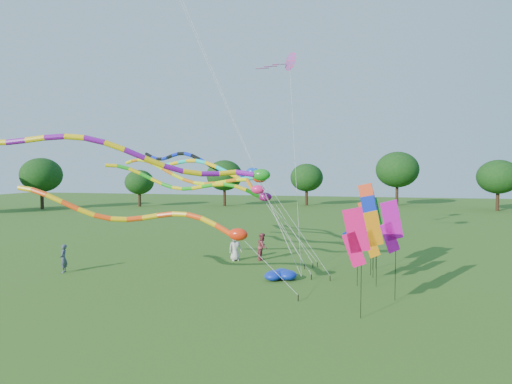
% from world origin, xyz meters
% --- Properties ---
extents(ground, '(160.00, 160.00, 0.00)m').
position_xyz_m(ground, '(0.00, 0.00, 0.00)').
color(ground, '#2A5817').
rests_on(ground, ground).
extents(tree_ring, '(117.21, 118.24, 9.71)m').
position_xyz_m(tree_ring, '(-0.15, 0.15, 5.36)').
color(tree_ring, '#382314').
rests_on(tree_ring, ground).
extents(tube_kite_red, '(13.99, 1.57, 5.86)m').
position_xyz_m(tube_kite_red, '(-4.30, 0.41, 3.72)').
color(tube_kite_red, black).
rests_on(tube_kite_red, ground).
extents(tube_kite_orange, '(13.72, 4.67, 7.47)m').
position_xyz_m(tube_kite_orange, '(-4.29, 7.17, 5.59)').
color(tube_kite_orange, black).
rests_on(tube_kite_orange, ground).
extents(tube_kite_purple, '(15.81, 6.20, 8.47)m').
position_xyz_m(tube_kite_purple, '(-4.18, 1.18, 6.57)').
color(tube_kite_purple, black).
rests_on(tube_kite_purple, ground).
extents(tube_kite_blue, '(13.46, 6.04, 7.99)m').
position_xyz_m(tube_kite_blue, '(-5.05, 9.93, 6.50)').
color(tube_kite_blue, black).
rests_on(tube_kite_blue, ground).
extents(tube_kite_cyan, '(15.54, 4.77, 8.44)m').
position_xyz_m(tube_kite_cyan, '(-5.46, 9.72, 6.29)').
color(tube_kite_cyan, black).
rests_on(tube_kite_cyan, ground).
extents(tube_kite_green, '(13.94, 1.01, 7.09)m').
position_xyz_m(tube_kite_green, '(-4.29, 7.45, 5.04)').
color(tube_kite_green, black).
rests_on(tube_kite_green, ground).
extents(delta_kite_high_c, '(3.72, 5.83, 14.05)m').
position_xyz_m(delta_kite_high_c, '(1.04, 8.97, 13.14)').
color(delta_kite_high_c, black).
rests_on(delta_kite_high_c, ground).
extents(banner_pole_orange, '(1.14, 0.39, 4.01)m').
position_xyz_m(banner_pole_orange, '(6.19, 3.92, 2.75)').
color(banner_pole_orange, black).
rests_on(banner_pole_orange, ground).
extents(banner_pole_blue_b, '(1.12, 0.48, 4.70)m').
position_xyz_m(banner_pole_blue_b, '(6.11, 5.84, 3.44)').
color(banner_pole_blue_b, black).
rests_on(banner_pole_blue_b, ground).
extents(banner_pole_magenta_a, '(1.16, 0.16, 4.61)m').
position_xyz_m(banner_pole_magenta_a, '(5.32, -1.15, 3.35)').
color(banner_pole_magenta_a, black).
rests_on(banner_pole_magenta_a, ground).
extents(banner_pole_blue_a, '(1.14, 0.38, 4.01)m').
position_xyz_m(banner_pole_blue_a, '(5.22, 3.78, 2.75)').
color(banner_pole_blue_a, black).
rests_on(banner_pole_blue_a, ground).
extents(banner_pole_red, '(1.14, 0.41, 5.35)m').
position_xyz_m(banner_pole_red, '(5.99, 6.45, 4.08)').
color(banner_pole_red, black).
rests_on(banner_pole_red, ground).
extents(banner_pole_magenta_b, '(1.11, 0.51, 4.73)m').
position_xyz_m(banner_pole_magenta_b, '(6.94, 1.62, 3.47)').
color(banner_pole_magenta_b, black).
rests_on(banner_pole_magenta_b, ground).
extents(banner_pole_green, '(1.16, 0.25, 4.41)m').
position_xyz_m(banner_pole_green, '(6.36, 8.25, 3.15)').
color(banner_pole_green, black).
rests_on(banner_pole_green, ground).
extents(banner_pole_violet, '(1.13, 0.42, 4.77)m').
position_xyz_m(banner_pole_violet, '(6.17, 7.95, 3.50)').
color(banner_pole_violet, black).
rests_on(banner_pole_violet, ground).
extents(blue_nylon_heap, '(1.78, 1.83, 0.51)m').
position_xyz_m(blue_nylon_heap, '(1.51, 4.35, 0.24)').
color(blue_nylon_heap, '#0C26A7').
rests_on(blue_nylon_heap, ground).
extents(person_a, '(1.02, 0.93, 1.74)m').
position_xyz_m(person_a, '(-2.51, 8.49, 0.87)').
color(person_a, beige).
rests_on(person_a, ground).
extents(person_b, '(0.62, 0.72, 1.68)m').
position_xyz_m(person_b, '(-11.53, 2.96, 0.84)').
color(person_b, '#3D4356').
rests_on(person_b, ground).
extents(person_c, '(0.73, 0.92, 1.83)m').
position_xyz_m(person_c, '(-0.75, 9.08, 0.91)').
color(person_c, '#90343E').
rests_on(person_c, ground).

